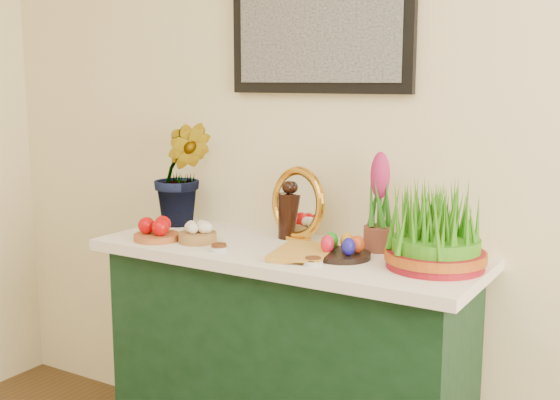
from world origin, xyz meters
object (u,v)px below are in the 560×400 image
(hyacinth_green, at_px, (182,157))
(wheatgrass_sabzeh, at_px, (436,232))
(book, at_px, (277,249))
(sideboard, at_px, (287,371))
(mirror, at_px, (297,204))

(hyacinth_green, bearing_deg, wheatgrass_sabzeh, -38.38)
(wheatgrass_sabzeh, bearing_deg, book, -168.20)
(book, bearing_deg, sideboard, 87.44)
(hyacinth_green, bearing_deg, book, -53.18)
(wheatgrass_sabzeh, bearing_deg, hyacinth_green, 174.46)
(sideboard, distance_m, hyacinth_green, 0.95)
(sideboard, distance_m, mirror, 0.61)
(hyacinth_green, distance_m, book, 0.68)
(hyacinth_green, relative_size, mirror, 2.00)
(book, height_order, wheatgrass_sabzeh, wheatgrass_sabzeh)
(wheatgrass_sabzeh, bearing_deg, mirror, 168.42)
(sideboard, relative_size, mirror, 4.62)
(sideboard, bearing_deg, mirror, 104.43)
(sideboard, xyz_separation_m, hyacinth_green, (-0.57, 0.12, 0.75))
(mirror, height_order, wheatgrass_sabzeh, mirror)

